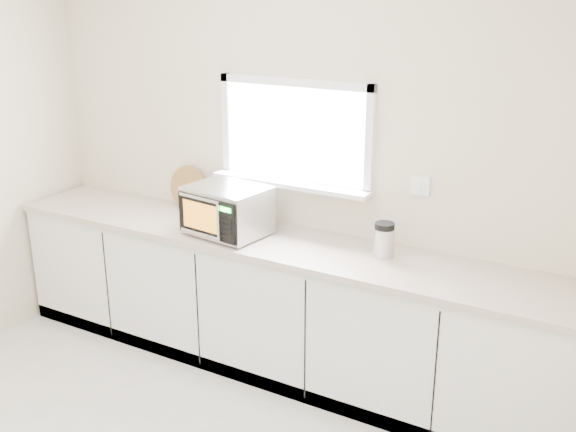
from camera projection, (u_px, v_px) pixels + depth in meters
The scene contains 7 objects.
back_wall at pixel (296, 161), 4.40m from camera, with size 4.00×0.17×2.70m.
cabinets at pixel (274, 306), 4.45m from camera, with size 3.92×0.60×0.88m, color silver.
countertop at pixel (272, 242), 4.30m from camera, with size 3.92×0.64×0.04m, color beige.
microwave at pixel (227, 210), 4.32m from camera, with size 0.54×0.46×0.32m.
knife_block at pixel (254, 213), 4.37m from camera, with size 0.10×0.21×0.30m.
cutting_board at pixel (188, 187), 4.85m from camera, with size 0.31×0.31×0.02m, color #A77B40.
coffee_grinder at pixel (384, 239), 3.98m from camera, with size 0.12×0.12×0.21m.
Camera 1 is at (2.09, -1.74, 2.43)m, focal length 42.00 mm.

